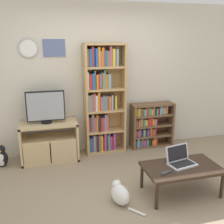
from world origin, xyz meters
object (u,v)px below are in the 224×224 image
object	(u,v)px
laptop	(180,160)
tv_stand	(50,142)
coffee_table	(182,169)
cat	(120,194)
bookshelf_short	(149,125)
penguin_figurine	(1,157)
television	(46,107)
remote_near_laptop	(166,173)
bookshelf_tall	(102,100)

from	to	relation	value
laptop	tv_stand	bearing A→B (deg)	128.93
coffee_table	cat	bearing A→B (deg)	-178.54
cat	bookshelf_short	bearing A→B (deg)	37.71
bookshelf_short	laptop	size ratio (longest dim) A/B	2.08
penguin_figurine	television	bearing A→B (deg)	5.53
laptop	remote_near_laptop	size ratio (longest dim) A/B	2.44
television	bookshelf_short	size ratio (longest dim) A/B	0.73
laptop	cat	xyz separation A→B (m)	(-0.87, -0.10, -0.31)
cat	penguin_figurine	bearing A→B (deg)	118.37
bookshelf_tall	laptop	xyz separation A→B (m)	(0.72, -1.52, -0.51)
bookshelf_tall	laptop	bearing A→B (deg)	-64.70
bookshelf_short	penguin_figurine	xyz separation A→B (m)	(-2.61, -0.19, -0.26)
tv_stand	coffee_table	bearing A→B (deg)	-41.67
tv_stand	bookshelf_short	distance (m)	1.85
bookshelf_tall	remote_near_laptop	bearing A→B (deg)	-76.12
cat	remote_near_laptop	bearing A→B (deg)	-28.03
television	coffee_table	bearing A→B (deg)	-41.59
television	tv_stand	bearing A→B (deg)	-36.24
coffee_table	television	bearing A→B (deg)	138.41
remote_near_laptop	cat	world-z (taller)	remote_near_laptop
television	bookshelf_short	bearing A→B (deg)	3.59
remote_near_laptop	cat	distance (m)	0.64
tv_stand	bookshelf_tall	xyz separation A→B (m)	(0.94, 0.13, 0.63)
remote_near_laptop	cat	bearing A→B (deg)	-120.33
bookshelf_short	penguin_figurine	bearing A→B (deg)	-175.85
coffee_table	cat	world-z (taller)	coffee_table
laptop	cat	bearing A→B (deg)	175.24
bookshelf_tall	coffee_table	size ratio (longest dim) A/B	1.94
bookshelf_short	bookshelf_tall	bearing A→B (deg)	-179.82
laptop	penguin_figurine	size ratio (longest dim) A/B	1.11
tv_stand	television	world-z (taller)	television
bookshelf_tall	coffee_table	bearing A→B (deg)	-66.28
tv_stand	penguin_figurine	size ratio (longest dim) A/B	2.56
tv_stand	penguin_figurine	bearing A→B (deg)	-176.07
penguin_figurine	coffee_table	bearing A→B (deg)	-30.30
cat	penguin_figurine	world-z (taller)	penguin_figurine
television	laptop	size ratio (longest dim) A/B	1.52
bookshelf_short	television	bearing A→B (deg)	-176.41
coffee_table	penguin_figurine	distance (m)	2.79
tv_stand	cat	distance (m)	1.69
bookshelf_tall	bookshelf_short	xyz separation A→B (m)	(0.91, 0.00, -0.53)
television	coffee_table	distance (m)	2.30
laptop	bookshelf_tall	bearing A→B (deg)	104.08
tv_stand	bookshelf_short	world-z (taller)	bookshelf_short
television	cat	distance (m)	1.88
laptop	bookshelf_short	bearing A→B (deg)	71.62
bookshelf_short	remote_near_laptop	bearing A→B (deg)	-105.90
television	remote_near_laptop	bearing A→B (deg)	-48.90
bookshelf_short	laptop	xyz separation A→B (m)	(-0.19, -1.52, 0.02)
laptop	remote_near_laptop	xyz separation A→B (m)	(-0.30, -0.19, -0.05)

